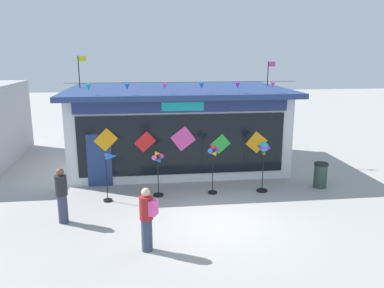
{
  "coord_description": "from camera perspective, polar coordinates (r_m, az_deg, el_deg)",
  "views": [
    {
      "loc": [
        -2.16,
        -10.57,
        4.92
      ],
      "look_at": [
        -0.41,
        3.48,
        1.55
      ],
      "focal_mm": 36.0,
      "sensor_mm": 36.0,
      "label": 1
    }
  ],
  "objects": [
    {
      "name": "wind_spinner_center_right",
      "position": [
        13.92,
        10.56,
        -1.46
      ],
      "size": [
        0.39,
        0.39,
        1.84
      ],
      "color": "black",
      "rests_on": "ground_plane"
    },
    {
      "name": "wind_spinner_center_left",
      "position": [
        13.51,
        3.14,
        -2.32
      ],
      "size": [
        0.43,
        0.32,
        1.82
      ],
      "color": "black",
      "rests_on": "ground_plane"
    },
    {
      "name": "person_near_camera",
      "position": [
        11.97,
        -18.74,
        -7.2
      ],
      "size": [
        0.34,
        0.34,
        1.68
      ],
      "rotation": [
        0.0,
        0.0,
        4.02
      ],
      "color": "#333D56",
      "rests_on": "ground_plane"
    },
    {
      "name": "kite_shop_building",
      "position": [
        17.17,
        -2.27,
        2.74
      ],
      "size": [
        9.11,
        6.19,
        4.79
      ],
      "color": "silver",
      "rests_on": "ground_plane"
    },
    {
      "name": "wind_spinner_left",
      "position": [
        13.36,
        -5.07,
        -3.37
      ],
      "size": [
        0.42,
        0.36,
        1.64
      ],
      "color": "black",
      "rests_on": "ground_plane"
    },
    {
      "name": "person_mid_plaza",
      "position": [
        9.86,
        -6.67,
        -10.84
      ],
      "size": [
        0.48,
        0.41,
        1.68
      ],
      "rotation": [
        0.0,
        0.0,
        4.24
      ],
      "color": "#333D56",
      "rests_on": "ground_plane"
    },
    {
      "name": "ground_plane",
      "position": [
        11.86,
        4.13,
        -11.15
      ],
      "size": [
        80.0,
        80.0,
        0.0
      ],
      "primitive_type": "plane",
      "color": "#9E9B99"
    },
    {
      "name": "trash_bin",
      "position": [
        15.14,
        18.49,
        -4.37
      ],
      "size": [
        0.52,
        0.52,
        0.94
      ],
      "color": "#2D4238",
      "rests_on": "ground_plane"
    },
    {
      "name": "wind_spinner_far_left",
      "position": [
        13.11,
        -12.02,
        -3.22
      ],
      "size": [
        0.54,
        0.29,
        1.69
      ],
      "color": "black",
      "rests_on": "ground_plane"
    }
  ]
}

